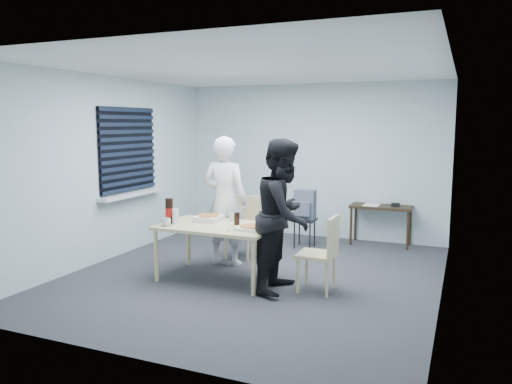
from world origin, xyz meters
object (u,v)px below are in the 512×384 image
at_px(chair_right, 324,249).
at_px(side_table, 381,210).
at_px(person_black, 284,215).
at_px(stool, 305,226).
at_px(backpack, 305,205).
at_px(mug_a, 166,222).
at_px(soda_bottle, 169,211).
at_px(person_white, 225,201).
at_px(chair_far, 244,222).
at_px(mug_b, 232,217).
at_px(dining_table, 217,230).

distance_m(chair_right, side_table, 2.56).
height_order(person_black, stool, person_black).
relative_size(backpack, mug_a, 3.69).
bearing_deg(chair_right, soda_bottle, -174.81).
bearing_deg(stool, person_white, -119.29).
relative_size(side_table, soda_bottle, 3.01).
bearing_deg(side_table, chair_far, -139.65).
relative_size(mug_a, mug_b, 1.23).
bearing_deg(soda_bottle, chair_far, 69.64).
height_order(stool, mug_b, mug_b).
bearing_deg(chair_right, mug_b, 167.65).
height_order(person_white, backpack, person_white).
height_order(person_black, mug_a, person_black).
relative_size(chair_right, person_white, 0.50).
bearing_deg(mug_a, stool, 64.59).
distance_m(person_white, person_black, 1.32).
relative_size(stool, mug_a, 3.74).
bearing_deg(mug_b, dining_table, -97.11).
bearing_deg(mug_b, person_white, 128.72).
bearing_deg(person_black, person_white, 57.31).
relative_size(stool, soda_bottle, 1.45).
xyz_separation_m(mug_a, mug_b, (0.59, 0.63, -0.00)).
distance_m(stool, backpack, 0.33).
relative_size(dining_table, backpack, 3.12).
height_order(dining_table, side_table, dining_table).
distance_m(chair_far, person_black, 1.62).
height_order(chair_right, mug_a, chair_right).
height_order(dining_table, chair_right, chair_right).
bearing_deg(chair_right, dining_table, -178.17).
relative_size(chair_far, person_black, 0.50).
bearing_deg(mug_b, mug_a, -133.05).
relative_size(chair_right, soda_bottle, 2.79).
bearing_deg(chair_far, dining_table, -82.72).
bearing_deg(dining_table, mug_a, -151.10).
bearing_deg(side_table, stool, -149.14).
xyz_separation_m(chair_far, mug_a, (-0.41, -1.43, 0.23)).
height_order(backpack, mug_b, backpack).
xyz_separation_m(side_table, stool, (-1.07, -0.64, -0.21)).
xyz_separation_m(backpack, mug_b, (-0.48, -1.61, 0.06)).
height_order(dining_table, person_white, person_white).
distance_m(stool, mug_a, 2.53).
distance_m(dining_table, chair_far, 1.14).
relative_size(chair_right, mug_a, 7.24).
relative_size(side_table, mug_b, 9.60).
height_order(chair_far, person_black, person_black).
bearing_deg(dining_table, soda_bottle, -167.51).
xyz_separation_m(dining_table, stool, (0.52, 1.96, -0.28)).
bearing_deg(soda_bottle, person_white, 63.09).
distance_m(chair_right, backpack, 2.08).
xyz_separation_m(dining_table, side_table, (1.59, 2.60, -0.07)).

